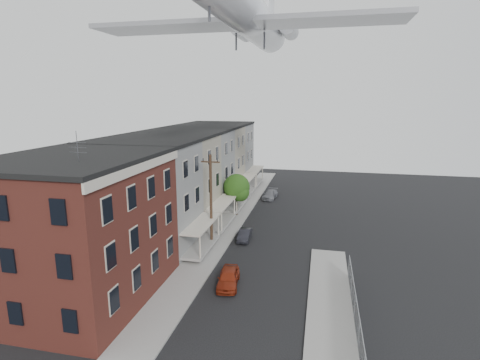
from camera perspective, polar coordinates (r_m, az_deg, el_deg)
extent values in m
cube|color=gray|center=(42.49, -1.86, -6.94)|extent=(3.00, 62.00, 0.12)
cube|color=gray|center=(25.13, 13.64, -21.89)|extent=(3.00, 26.00, 0.12)
cube|color=gray|center=(42.17, 0.07, -7.07)|extent=(0.15, 62.00, 0.14)
cube|color=gray|center=(25.11, 10.09, -21.72)|extent=(0.15, 26.00, 0.14)
cube|color=#3A1612|center=(28.83, -23.43, -7.05)|extent=(10.00, 12.00, 10.00)
cube|color=black|center=(27.65, -24.33, 3.10)|extent=(10.30, 12.30, 0.30)
cube|color=beige|center=(25.03, -14.85, 1.89)|extent=(0.16, 12.20, 0.60)
cylinder|color=#515156|center=(24.75, -23.54, 4.56)|extent=(0.04, 0.04, 2.00)
cube|color=slate|center=(36.56, -14.80, -2.46)|extent=(10.00, 7.00, 10.00)
cube|color=black|center=(35.64, -15.25, 5.58)|extent=(10.25, 7.00, 0.30)
cube|color=gray|center=(35.74, -5.82, -9.96)|extent=(1.80, 6.40, 0.25)
cube|color=beige|center=(34.97, -5.90, -6.63)|extent=(1.90, 6.50, 0.15)
cube|color=#72695A|center=(42.72, -10.55, -0.15)|extent=(10.00, 7.00, 10.00)
cube|color=black|center=(41.93, -10.83, 6.74)|extent=(10.25, 7.00, 0.30)
cube|color=gray|center=(42.02, -2.83, -6.47)|extent=(1.80, 6.40, 0.25)
cube|color=beige|center=(41.36, -2.86, -3.58)|extent=(1.90, 6.50, 0.15)
cube|color=slate|center=(49.10, -7.39, 1.56)|extent=(10.00, 7.00, 10.00)
cube|color=black|center=(48.42, -7.56, 7.56)|extent=(10.25, 7.00, 0.30)
cube|color=gray|center=(48.49, -0.66, -3.88)|extent=(1.80, 6.40, 0.25)
cube|color=beige|center=(47.93, -0.66, -1.35)|extent=(1.90, 6.50, 0.15)
cube|color=#72695A|center=(55.63, -4.97, 2.87)|extent=(10.00, 7.00, 10.00)
cube|color=black|center=(55.03, -5.07, 8.17)|extent=(10.25, 7.00, 0.30)
cube|color=gray|center=(55.10, 0.99, -1.90)|extent=(1.80, 6.40, 0.25)
cube|color=beige|center=(54.60, 1.00, 0.34)|extent=(1.90, 6.50, 0.15)
cube|color=slate|center=(62.27, -3.05, 3.91)|extent=(10.00, 7.00, 10.00)
cube|color=black|center=(61.73, -3.10, 8.64)|extent=(10.25, 7.00, 0.30)
cube|color=gray|center=(61.79, 2.28, -0.35)|extent=(1.80, 6.40, 0.25)
cube|color=beige|center=(61.35, 2.30, 1.66)|extent=(1.90, 6.50, 0.15)
cylinder|color=gray|center=(23.92, 17.66, -21.52)|extent=(0.06, 0.06, 1.90)
cylinder|color=gray|center=(26.47, 17.08, -17.95)|extent=(0.06, 0.06, 1.90)
cylinder|color=gray|center=(29.10, 16.63, -15.00)|extent=(0.06, 0.06, 1.90)
cylinder|color=gray|center=(31.80, 16.26, -12.55)|extent=(0.06, 0.06, 1.90)
cube|color=gray|center=(23.44, 17.81, -19.69)|extent=(0.04, 18.00, 0.04)
cube|color=gray|center=(23.92, 17.66, -21.52)|extent=(0.02, 18.00, 1.80)
cylinder|color=black|center=(35.67, -4.44, -3.27)|extent=(0.26, 0.26, 9.00)
cube|color=black|center=(34.85, -4.54, 2.76)|extent=(1.80, 0.12, 0.12)
cylinder|color=black|center=(35.03, -5.65, 3.12)|extent=(0.08, 0.08, 0.25)
cylinder|color=black|center=(34.62, -3.44, 3.05)|extent=(0.08, 0.08, 0.25)
cylinder|color=black|center=(45.82, -0.51, -4.00)|extent=(0.24, 0.24, 2.40)
sphere|color=#1C4211|center=(45.21, -0.52, -1.08)|extent=(3.20, 3.20, 3.20)
sphere|color=#1C4211|center=(44.95, 0.02, -1.89)|extent=(2.24, 2.24, 2.24)
imported|color=maroon|center=(29.57, -1.79, -14.65)|extent=(2.01, 3.99, 1.30)
imported|color=black|center=(38.33, 0.72, -8.35)|extent=(1.28, 3.32, 1.08)
imported|color=slate|center=(53.91, 4.64, -2.21)|extent=(2.01, 4.25, 1.20)
cylinder|color=white|center=(36.60, 1.17, 23.95)|extent=(4.04, 26.98, 3.59)
cone|color=white|center=(49.64, 4.70, 20.81)|extent=(3.65, 3.43, 3.59)
cube|color=#939399|center=(34.78, 0.53, 22.69)|extent=(27.00, 5.16, 0.39)
cylinder|color=#939399|center=(46.37, 0.36, 21.74)|extent=(1.87, 4.52, 1.80)
cylinder|color=#939399|center=(45.48, 7.50, 21.83)|extent=(1.87, 4.52, 1.80)
cube|color=white|center=(49.66, 4.66, 24.50)|extent=(0.35, 4.27, 6.28)
cylinder|color=#515156|center=(25.57, -4.71, 24.40)|extent=(0.18, 0.18, 1.35)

